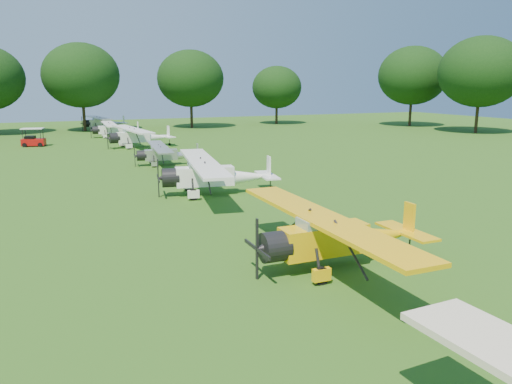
% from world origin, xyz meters
% --- Properties ---
extents(ground, '(160.00, 160.00, 0.00)m').
position_xyz_m(ground, '(0.00, 0.00, 0.00)').
color(ground, '#1C4812').
rests_on(ground, ground).
extents(tree_belt, '(137.36, 130.27, 14.52)m').
position_xyz_m(tree_belt, '(3.57, 0.16, 8.03)').
color(tree_belt, black).
rests_on(tree_belt, ground).
extents(aircraft_2, '(7.18, 11.40, 2.26)m').
position_xyz_m(aircraft_2, '(1.71, -6.75, 1.32)').
color(aircraft_2, '#F9BB0A').
rests_on(aircraft_2, ground).
extents(aircraft_3, '(7.66, 12.13, 2.38)m').
position_xyz_m(aircraft_3, '(1.56, 7.39, 1.39)').
color(aircraft_3, white).
rests_on(aircraft_3, ground).
extents(aircraft_4, '(5.82, 9.26, 1.82)m').
position_xyz_m(aircraft_4, '(1.54, 20.28, 1.06)').
color(aircraft_4, silver).
rests_on(aircraft_4, ground).
extents(aircraft_5, '(7.38, 11.75, 2.31)m').
position_xyz_m(aircraft_5, '(1.64, 33.84, 1.35)').
color(aircraft_5, white).
rests_on(aircraft_5, ground).
extents(aircraft_6, '(6.46, 10.27, 2.03)m').
position_xyz_m(aircraft_6, '(0.69, 45.97, 1.18)').
color(aircraft_6, white).
rests_on(aircraft_6, ground).
extents(aircraft_7, '(6.85, 10.87, 2.13)m').
position_xyz_m(aircraft_7, '(0.65, 57.98, 1.25)').
color(aircraft_7, silver).
rests_on(aircraft_7, ground).
extents(golf_cart, '(2.66, 1.98, 2.05)m').
position_xyz_m(golf_cart, '(-9.15, 39.39, 0.69)').
color(golf_cart, '#AB0E0C').
rests_on(golf_cart, ground).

